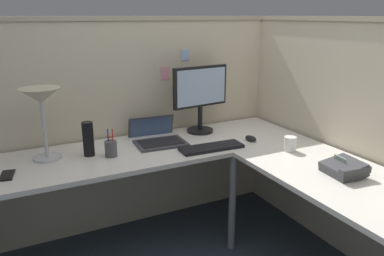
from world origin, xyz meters
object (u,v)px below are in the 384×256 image
Objects in this scene: computer_mouse at (251,138)px; office_phone at (344,169)px; pen_cup at (111,148)px; thermos_flask at (88,139)px; laptop at (156,137)px; desk_lamp_dome at (41,102)px; cell_phone at (7,175)px; coffee_mug at (290,144)px; keyboard at (211,147)px; monitor at (200,94)px.

computer_mouse is 0.74m from office_phone.
office_phone is (0.11, -0.74, 0.02)m from computer_mouse.
pen_cup is 0.82× the size of thermos_flask.
thermos_flask is (-0.12, 0.08, 0.06)m from pen_cup.
laptop is 1.82× the size of thermos_flask.
laptop reaches higher than computer_mouse.
thermos_flask is (0.25, -0.06, -0.25)m from desk_lamp_dome.
cell_phone is 1.72m from coffee_mug.
computer_mouse is 0.23× the size of desk_lamp_dome.
desk_lamp_dome reaches higher than thermos_flask.
computer_mouse is 1.57m from cell_phone.
laptop reaches higher than cell_phone.
computer_mouse is at bearing -27.08° from laptop.
keyboard is 2.39× the size of pen_cup.
thermos_flask is at bearing 24.57° from cell_phone.
cell_phone is at bearing 167.15° from coffee_mug.
laptop is at bearing 152.92° from computer_mouse.
thermos_flask is at bearing 168.82° from computer_mouse.
desk_lamp_dome is 2.47× the size of pen_cup.
desk_lamp_dome is at bearing 168.44° from computer_mouse.
desk_lamp_dome is 1.99× the size of office_phone.
thermos_flask reaches higher than keyboard.
desk_lamp_dome reaches higher than pen_cup.
desk_lamp_dome is (-1.34, 0.27, 0.35)m from computer_mouse.
pen_cup is (-0.97, 0.14, 0.04)m from computer_mouse.
keyboard is at bearing -18.03° from thermos_flask.
cell_phone is 1.50× the size of coffee_mug.
office_phone is (1.68, -0.83, 0.03)m from cell_phone.
office_phone is at bearing -54.97° from keyboard.
office_phone is (0.33, -1.08, -0.26)m from monitor.
office_phone is 0.45m from coffee_mug.
laptop reaches higher than keyboard.
desk_lamp_dome is (-1.11, -0.08, 0.07)m from monitor.
monitor is 0.46m from laptop.
thermos_flask is 1.30m from coffee_mug.
computer_mouse is 1.12m from thermos_flask.
desk_lamp_dome is (-1.00, 0.30, 0.35)m from keyboard.
monitor reaches higher than coffee_mug.
office_phone is at bearing -72.91° from monitor.
coffee_mug is at bearing -21.35° from desk_lamp_dome.
desk_lamp_dome is at bearing 166.79° from thermos_flask.
monitor reaches higher than thermos_flask.
office_phone is at bearing -38.99° from pen_cup.
desk_lamp_dome is at bearing 158.65° from coffee_mug.
monitor is at bearing 107.09° from office_phone.
desk_lamp_dome is at bearing 48.01° from cell_phone.
laptop is 2.22× the size of pen_cup.
coffee_mug is at bearing -2.81° from cell_phone.
monitor is 0.49m from keyboard.
laptop is at bearing 124.24° from office_phone.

